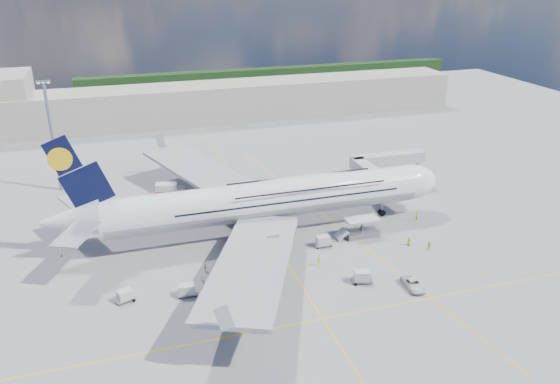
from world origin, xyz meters
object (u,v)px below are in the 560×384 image
object	(u,v)px
dolly_row_c	(212,288)
crew_wing	(205,267)
airliner	(268,199)
crew_loader	(429,247)
dolly_back	(125,295)
cone_tail	(61,255)
jet_bridge	(381,165)
service_van	(413,284)
cone_wing_left_inner	(210,206)
cone_wing_right_outer	(256,332)
cone_nose	(408,195)
cargo_loader	(361,230)
crew_tug	(319,261)
baggage_tug	(274,273)
crew_nose	(417,216)
catering_truck_outer	(185,161)
cone_wing_right_inner	(261,293)
dolly_row_a	(211,278)
dolly_row_b	(187,290)
light_mast	(52,135)
dolly_nose_far	(362,276)
dolly_nose_near	(323,241)
crew_van	(409,241)
catering_truck_inner	(170,192)
cone_wing_left_outer	(210,184)

from	to	relation	value
dolly_row_c	crew_wing	distance (m)	6.95
airliner	crew_loader	xyz separation A→B (m)	(25.92, -16.57, -5.88)
dolly_back	cone_tail	world-z (taller)	dolly_back
airliner	cone_tail	world-z (taller)	airliner
jet_bridge	service_van	bearing A→B (deg)	-108.71
cone_wing_left_inner	cone_wing_right_outer	world-z (taller)	cone_wing_left_inner
crew_wing	cone_nose	distance (m)	53.22
cargo_loader	crew_tug	size ratio (longest dim) A/B	4.39
baggage_tug	crew_nose	world-z (taller)	crew_nose
cone_wing_left_inner	catering_truck_outer	bearing A→B (deg)	93.77
cone_wing_left_inner	cone_wing_right_inner	xyz separation A→B (m)	(1.48, -36.07, 0.00)
dolly_row_a	crew_loader	xyz separation A→B (m)	(40.09, -2.20, 0.67)
crew_nose	cone_wing_right_inner	xyz separation A→B (m)	(-37.74, -16.57, -0.71)
dolly_row_b	dolly_back	bearing A→B (deg)	174.93
light_mast	cone_wing_right_inner	size ratio (longest dim) A/B	46.80
cone_nose	dolly_nose_far	bearing A→B (deg)	-130.58
dolly_back	dolly_nose_near	distance (m)	36.80
cone_wing_right_outer	crew_van	bearing A→B (deg)	26.47
crew_tug	cone_tail	distance (m)	46.43
dolly_row_c	catering_truck_outer	xyz separation A→B (m)	(4.10, 59.40, 0.73)
dolly_nose_near	cone_tail	bearing A→B (deg)	168.73
baggage_tug	cone_tail	xyz separation A→B (m)	(-34.62, 18.11, -0.56)
dolly_row_a	dolly_row_b	distance (m)	5.71
catering_truck_inner	service_van	distance (m)	58.72
cone_wing_right_outer	service_van	bearing A→B (deg)	8.04
crew_nose	crew_wing	bearing A→B (deg)	134.30
dolly_row_a	cone_wing_right_outer	xyz separation A→B (m)	(3.50, -16.07, -0.08)
dolly_row_a	cone_wing_left_outer	xyz separation A→B (m)	(7.75, 41.88, -0.06)
cargo_loader	baggage_tug	distance (m)	22.49
catering_truck_inner	crew_wing	distance (m)	33.23
jet_bridge	cone_nose	distance (m)	9.38
dolly_back	cone_wing_right_inner	xyz separation A→B (m)	(20.67, -4.59, -0.78)
crew_tug	cone_tail	size ratio (longest dim) A/B	4.06
cargo_loader	cone_wing_right_outer	xyz separation A→B (m)	(-27.23, -23.34, -1.02)
cargo_loader	crew_nose	xyz separation A→B (m)	(13.82, 2.60, -0.28)
dolly_row_b	catering_truck_outer	world-z (taller)	catering_truck_outer
light_mast	baggage_tug	size ratio (longest dim) A/B	8.63
dolly_nose_far	dolly_back	bearing A→B (deg)	-171.38
dolly_row_a	cone_wing_left_inner	bearing A→B (deg)	63.30
catering_truck_inner	service_van	size ratio (longest dim) A/B	1.28
baggage_tug	crew_van	bearing A→B (deg)	11.59
baggage_tug	cone_nose	distance (m)	45.88
dolly_row_c	dolly_nose_near	bearing A→B (deg)	28.42
light_mast	crew_van	bearing A→B (deg)	-37.19
dolly_nose_near	catering_truck_inner	distance (m)	39.34
cone_wing_left_outer	crew_van	bearing A→B (deg)	-53.79
jet_bridge	cone_wing_right_inner	xyz separation A→B (m)	(-36.91, -32.01, -6.59)
dolly_nose_near	dolly_nose_far	bearing A→B (deg)	-81.97
airliner	service_van	size ratio (longest dim) A/B	14.97
cone_wing_right_inner	catering_truck_inner	bearing A→B (deg)	102.24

